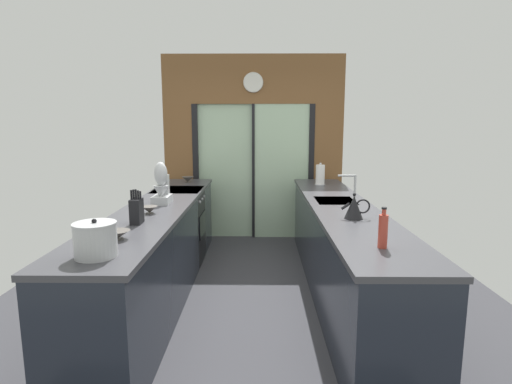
{
  "coord_description": "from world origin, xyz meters",
  "views": [
    {
      "loc": [
        0.1,
        -3.62,
        1.71
      ],
      "look_at": [
        0.06,
        0.62,
        1.0
      ],
      "focal_mm": 28.35,
      "sensor_mm": 36.0,
      "label": 1
    }
  ],
  "objects_px": {
    "mixing_bowl_far": "(188,179)",
    "stand_mixer": "(162,188)",
    "soap_bottle_far": "(318,176)",
    "paper_towel_roll": "(320,175)",
    "soap_bottle_near": "(383,230)",
    "kettle": "(354,207)",
    "stock_pot": "(95,240)",
    "mixing_bowl_mid": "(149,210)",
    "mixing_bowl_near": "(118,235)",
    "knife_block": "(137,211)",
    "oven_range": "(179,226)"
  },
  "relations": [
    {
      "from": "mixing_bowl_far",
      "to": "stand_mixer",
      "type": "bearing_deg",
      "value": -90.0
    },
    {
      "from": "soap_bottle_far",
      "to": "paper_towel_roll",
      "type": "bearing_deg",
      "value": -90.0
    },
    {
      "from": "stand_mixer",
      "to": "soap_bottle_near",
      "type": "xyz_separation_m",
      "value": [
        1.78,
        -1.47,
        -0.05
      ]
    },
    {
      "from": "kettle",
      "to": "soap_bottle_far",
      "type": "height_order",
      "value": "soap_bottle_far"
    },
    {
      "from": "kettle",
      "to": "soap_bottle_near",
      "type": "height_order",
      "value": "soap_bottle_near"
    },
    {
      "from": "paper_towel_roll",
      "to": "kettle",
      "type": "bearing_deg",
      "value": -89.93
    },
    {
      "from": "stand_mixer",
      "to": "stock_pot",
      "type": "bearing_deg",
      "value": -90.0
    },
    {
      "from": "mixing_bowl_mid",
      "to": "paper_towel_roll",
      "type": "relative_size",
      "value": 0.5
    },
    {
      "from": "stock_pot",
      "to": "soap_bottle_near",
      "type": "bearing_deg",
      "value": 6.17
    },
    {
      "from": "soap_bottle_near",
      "to": "soap_bottle_far",
      "type": "relative_size",
      "value": 1.13
    },
    {
      "from": "mixing_bowl_far",
      "to": "stock_pot",
      "type": "relative_size",
      "value": 0.63
    },
    {
      "from": "paper_towel_roll",
      "to": "mixing_bowl_near",
      "type": "bearing_deg",
      "value": -124.75
    },
    {
      "from": "soap_bottle_far",
      "to": "knife_block",
      "type": "bearing_deg",
      "value": -127.83
    },
    {
      "from": "knife_block",
      "to": "soap_bottle_far",
      "type": "xyz_separation_m",
      "value": [
        1.78,
        2.29,
        -0.01
      ]
    },
    {
      "from": "mixing_bowl_mid",
      "to": "stock_pot",
      "type": "relative_size",
      "value": 0.57
    },
    {
      "from": "knife_block",
      "to": "kettle",
      "type": "xyz_separation_m",
      "value": [
        1.78,
        0.19,
        -0.01
      ]
    },
    {
      "from": "mixing_bowl_mid",
      "to": "knife_block",
      "type": "distance_m",
      "value": 0.38
    },
    {
      "from": "mixing_bowl_mid",
      "to": "stand_mixer",
      "type": "distance_m",
      "value": 0.49
    },
    {
      "from": "kettle",
      "to": "stock_pot",
      "type": "bearing_deg",
      "value": -150.56
    },
    {
      "from": "stand_mixer",
      "to": "kettle",
      "type": "distance_m",
      "value": 1.9
    },
    {
      "from": "oven_range",
      "to": "kettle",
      "type": "xyz_separation_m",
      "value": [
        1.8,
        -1.53,
        0.56
      ]
    },
    {
      "from": "stock_pot",
      "to": "mixing_bowl_near",
      "type": "bearing_deg",
      "value": 90.0
    },
    {
      "from": "mixing_bowl_mid",
      "to": "kettle",
      "type": "bearing_deg",
      "value": -5.93
    },
    {
      "from": "mixing_bowl_mid",
      "to": "soap_bottle_near",
      "type": "bearing_deg",
      "value": -29.3
    },
    {
      "from": "soap_bottle_near",
      "to": "soap_bottle_far",
      "type": "bearing_deg",
      "value": 90.0
    },
    {
      "from": "oven_range",
      "to": "kettle",
      "type": "height_order",
      "value": "kettle"
    },
    {
      "from": "mixing_bowl_near",
      "to": "stand_mixer",
      "type": "distance_m",
      "value": 1.3
    },
    {
      "from": "oven_range",
      "to": "paper_towel_roll",
      "type": "relative_size",
      "value": 3.14
    },
    {
      "from": "kettle",
      "to": "soap_bottle_far",
      "type": "relative_size",
      "value": 1.05
    },
    {
      "from": "knife_block",
      "to": "soap_bottle_far",
      "type": "bearing_deg",
      "value": 52.17
    },
    {
      "from": "stock_pot",
      "to": "soap_bottle_near",
      "type": "xyz_separation_m",
      "value": [
        1.78,
        0.19,
        0.01
      ]
    },
    {
      "from": "kettle",
      "to": "mixing_bowl_mid",
      "type": "bearing_deg",
      "value": 174.07
    },
    {
      "from": "mixing_bowl_mid",
      "to": "soap_bottle_near",
      "type": "height_order",
      "value": "soap_bottle_near"
    },
    {
      "from": "stock_pot",
      "to": "soap_bottle_far",
      "type": "height_order",
      "value": "soap_bottle_far"
    },
    {
      "from": "soap_bottle_far",
      "to": "paper_towel_roll",
      "type": "xyz_separation_m",
      "value": [
        -0.0,
        -0.17,
        0.03
      ]
    },
    {
      "from": "stand_mixer",
      "to": "knife_block",
      "type": "bearing_deg",
      "value": -90.0
    },
    {
      "from": "stand_mixer",
      "to": "paper_towel_roll",
      "type": "distance_m",
      "value": 2.19
    },
    {
      "from": "mixing_bowl_near",
      "to": "mixing_bowl_mid",
      "type": "distance_m",
      "value": 0.82
    },
    {
      "from": "mixing_bowl_mid",
      "to": "knife_block",
      "type": "xyz_separation_m",
      "value": [
        -0.0,
        -0.37,
        0.07
      ]
    },
    {
      "from": "soap_bottle_far",
      "to": "mixing_bowl_far",
      "type": "bearing_deg",
      "value": 179.47
    },
    {
      "from": "soap_bottle_near",
      "to": "soap_bottle_far",
      "type": "distance_m",
      "value": 2.92
    },
    {
      "from": "kettle",
      "to": "soap_bottle_far",
      "type": "distance_m",
      "value": 2.11
    },
    {
      "from": "knife_block",
      "to": "paper_towel_roll",
      "type": "height_order",
      "value": "paper_towel_roll"
    },
    {
      "from": "stand_mixer",
      "to": "soap_bottle_far",
      "type": "height_order",
      "value": "stand_mixer"
    },
    {
      "from": "soap_bottle_far",
      "to": "soap_bottle_near",
      "type": "bearing_deg",
      "value": -90.0
    },
    {
      "from": "mixing_bowl_mid",
      "to": "stock_pot",
      "type": "distance_m",
      "value": 1.19
    },
    {
      "from": "mixing_bowl_near",
      "to": "soap_bottle_near",
      "type": "relative_size",
      "value": 0.64
    },
    {
      "from": "stock_pot",
      "to": "kettle",
      "type": "height_order",
      "value": "stock_pot"
    },
    {
      "from": "knife_block",
      "to": "paper_towel_roll",
      "type": "distance_m",
      "value": 2.77
    },
    {
      "from": "oven_range",
      "to": "stand_mixer",
      "type": "xyz_separation_m",
      "value": [
        0.02,
        -0.87,
        0.63
      ]
    }
  ]
}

